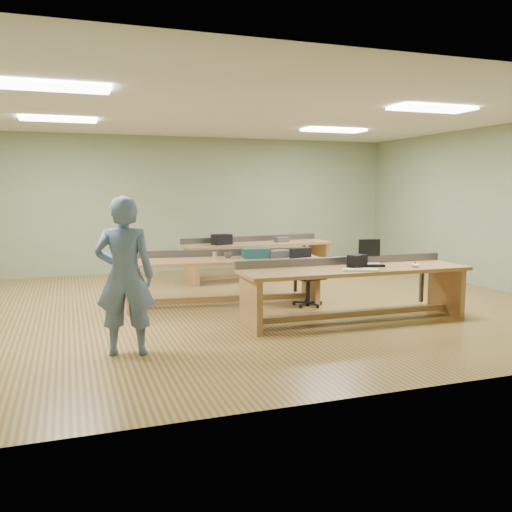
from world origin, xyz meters
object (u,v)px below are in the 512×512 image
object	(u,v)px
camera_bag	(357,261)
parts_bin_teal	(256,253)
drinks_can	(215,256)
parts_bin_grey	(277,254)
laptop_base	(372,265)
workbench_back	(258,252)
person	(125,276)
task_chair	(306,285)
workbench_front	(353,281)
workbench_mid	(223,270)
mug	(228,255)

from	to	relation	value
camera_bag	parts_bin_teal	size ratio (longest dim) A/B	0.60
drinks_can	parts_bin_grey	bearing A→B (deg)	-2.12
laptop_base	workbench_back	bearing A→B (deg)	109.86
person	task_chair	size ratio (longest dim) A/B	1.97
workbench_front	workbench_back	xyz separation A→B (m)	(-0.10, 3.79, -0.00)
parts_bin_grey	drinks_can	xyz separation A→B (m)	(-1.03, 0.04, 0.01)
workbench_mid	workbench_back	world-z (taller)	same
person	parts_bin_grey	bearing A→B (deg)	-129.43
workbench_front	task_chair	bearing A→B (deg)	102.43
workbench_front	mug	world-z (taller)	workbench_front
workbench_mid	camera_bag	world-z (taller)	camera_bag
person	task_chair	xyz separation A→B (m)	(2.97, 1.69, -0.56)
task_chair	parts_bin_teal	world-z (taller)	same
workbench_front	laptop_base	world-z (taller)	workbench_front
camera_bag	mug	xyz separation A→B (m)	(-1.44, 1.56, -0.04)
workbench_mid	mug	distance (m)	0.26
workbench_front	person	world-z (taller)	person
parts_bin_grey	camera_bag	bearing A→B (deg)	-65.76
mug	task_chair	bearing A→B (deg)	-22.94
workbench_front	camera_bag	size ratio (longest dim) A/B	12.70
person	mug	world-z (taller)	person
task_chair	parts_bin_teal	xyz separation A→B (m)	(-0.71, 0.41, 0.50)
workbench_mid	person	world-z (taller)	person
workbench_mid	parts_bin_grey	bearing A→B (deg)	-0.07
mug	drinks_can	size ratio (longest dim) A/B	1.05
person	camera_bag	bearing A→B (deg)	-156.93
workbench_front	drinks_can	size ratio (longest dim) A/B	27.23
workbench_front	camera_bag	xyz separation A→B (m)	(0.07, 0.02, 0.27)
workbench_front	parts_bin_grey	xyz separation A→B (m)	(-0.58, 1.46, 0.24)
workbench_back	parts_bin_teal	distance (m)	2.44
parts_bin_grey	parts_bin_teal	bearing A→B (deg)	172.56
workbench_back	parts_bin_grey	distance (m)	2.39
parts_bin_teal	drinks_can	bearing A→B (deg)	-179.40
workbench_front	person	size ratio (longest dim) A/B	1.85
drinks_can	parts_bin_teal	bearing A→B (deg)	0.60
person	laptop_base	world-z (taller)	person
workbench_front	parts_bin_teal	world-z (taller)	parts_bin_teal
workbench_front	task_chair	size ratio (longest dim) A/B	3.63
person	mug	size ratio (longest dim) A/B	14.05
camera_bag	workbench_front	bearing A→B (deg)	179.64
workbench_mid	mug	world-z (taller)	workbench_mid
person	mug	xyz separation A→B (m)	(1.82, 2.17, -0.09)
workbench_mid	drinks_can	xyz separation A→B (m)	(-0.15, -0.06, 0.25)
workbench_mid	drinks_can	bearing A→B (deg)	-150.48
workbench_front	drinks_can	world-z (taller)	drinks_can
person	task_chair	distance (m)	3.46
task_chair	parts_bin_teal	distance (m)	0.95
workbench_back	drinks_can	distance (m)	2.76
workbench_back	laptop_base	distance (m)	3.77
person	workbench_front	bearing A→B (deg)	-157.13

